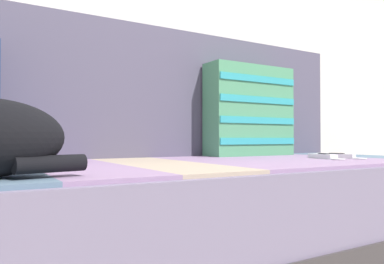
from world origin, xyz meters
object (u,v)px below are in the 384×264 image
Objects in this scene: throw_pillow_striped at (250,111)px; game_remote_far at (336,156)px; couch at (187,224)px; game_remote_near at (324,157)px.

game_remote_far is at bearing -69.88° from throw_pillow_striped.
couch is at bearing -153.53° from throw_pillow_striped.
game_remote_far is (0.14, -0.37, -0.20)m from throw_pillow_striped.
couch is 0.66m from game_remote_far.
game_remote_far is at bearing -4.17° from game_remote_near.
throw_pillow_striped reaches higher than game_remote_far.
throw_pillow_striped reaches higher than game_remote_near.
game_remote_near is at bearing 175.83° from game_remote_far.
couch is at bearing 166.59° from game_remote_near.
couch is 4.89× the size of throw_pillow_striped.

